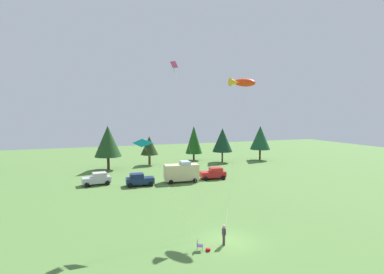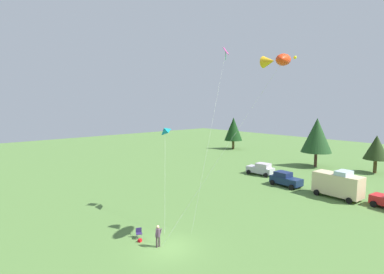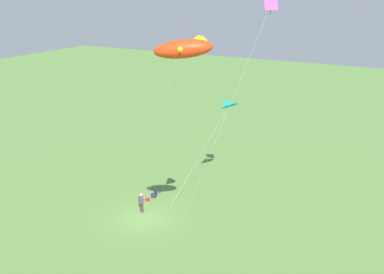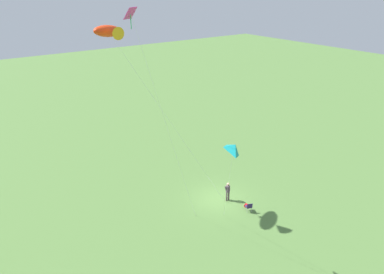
% 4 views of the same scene
% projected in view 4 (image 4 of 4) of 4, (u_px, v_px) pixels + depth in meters
% --- Properties ---
extents(ground_plane, '(160.00, 160.00, 0.00)m').
position_uv_depth(ground_plane, '(219.00, 199.00, 33.08)').
color(ground_plane, '#527A39').
extents(person_kite_flyer, '(0.37, 0.61, 1.74)m').
position_uv_depth(person_kite_flyer, '(228.00, 190.00, 32.51)').
color(person_kite_flyer, '#48353D').
rests_on(person_kite_flyer, ground).
extents(folding_chair, '(0.63, 0.63, 0.82)m').
position_uv_depth(folding_chair, '(249.00, 207.00, 31.11)').
color(folding_chair, '#2C2151').
rests_on(folding_chair, ground).
extents(backpack_on_grass, '(0.33, 0.38, 0.22)m').
position_uv_depth(backpack_on_grass, '(246.00, 205.00, 31.93)').
color(backpack_on_grass, red).
rests_on(backpack_on_grass, ground).
extents(kite_large_fish, '(6.94, 8.55, 14.96)m').
position_uv_depth(kite_large_fish, '(110.00, 32.00, 27.59)').
color(kite_large_fish, red).
rests_on(kite_large_fish, ground).
extents(kite_diamond_rainbow, '(1.70, 5.97, 16.52)m').
position_uv_depth(kite_diamond_rainbow, '(136.00, 31.00, 21.12)').
color(kite_diamond_rainbow, '#D73991').
rests_on(kite_diamond_rainbow, ground).
extents(kite_delta_teal, '(5.19, 3.93, 8.91)m').
position_uv_depth(kite_delta_teal, '(235.00, 148.00, 22.63)').
color(kite_delta_teal, teal).
rests_on(kite_delta_teal, ground).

